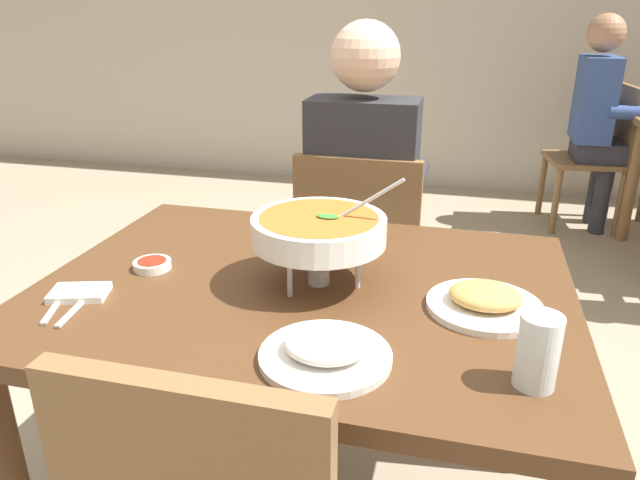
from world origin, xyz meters
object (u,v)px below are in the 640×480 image
(chair_diner_main, at_px, (360,258))
(appetizer_plate, at_px, (485,301))
(dining_table_main, at_px, (304,327))
(diner_main, at_px, (364,192))
(chair_bg_left, at_px, (602,149))
(rice_plate, at_px, (325,350))
(patron_bg_left, at_px, (599,112))
(drink_glass, at_px, (537,355))
(sauce_dish, at_px, (152,264))
(curry_bowl, at_px, (319,230))

(chair_diner_main, distance_m, appetizer_plate, 0.90)
(dining_table_main, height_order, chair_diner_main, chair_diner_main)
(dining_table_main, distance_m, diner_main, 0.77)
(dining_table_main, xyz_separation_m, chair_bg_left, (1.16, 2.80, -0.13))
(dining_table_main, height_order, diner_main, diner_main)
(chair_diner_main, distance_m, rice_plate, 1.07)
(dining_table_main, height_order, patron_bg_left, patron_bg_left)
(rice_plate, relative_size, drink_glass, 1.85)
(chair_diner_main, bearing_deg, sauce_dish, -116.84)
(diner_main, relative_size, chair_bg_left, 1.46)
(curry_bowl, relative_size, sauce_dish, 3.69)
(sauce_dish, height_order, drink_glass, drink_glass)
(diner_main, height_order, sauce_dish, diner_main)
(appetizer_plate, height_order, chair_bg_left, chair_bg_left)
(dining_table_main, xyz_separation_m, rice_plate, (0.12, -0.29, 0.13))
(chair_diner_main, relative_size, drink_glass, 6.92)
(diner_main, relative_size, sauce_dish, 14.56)
(dining_table_main, xyz_separation_m, sauce_dish, (-0.38, -0.01, 0.12))
(diner_main, height_order, drink_glass, diner_main)
(appetizer_plate, distance_m, sauce_dish, 0.78)
(patron_bg_left, bearing_deg, dining_table_main, -111.61)
(appetizer_plate, bearing_deg, sauce_dish, 178.94)
(chair_diner_main, bearing_deg, chair_bg_left, 60.76)
(chair_diner_main, xyz_separation_m, diner_main, (0.00, 0.03, 0.24))
(chair_diner_main, height_order, chair_bg_left, same)
(drink_glass, bearing_deg, curry_bowl, 147.12)
(dining_table_main, xyz_separation_m, curry_bowl, (0.03, 0.01, 0.24))
(diner_main, height_order, appetizer_plate, diner_main)
(dining_table_main, height_order, sauce_dish, sauce_dish)
(appetizer_plate, height_order, patron_bg_left, patron_bg_left)
(dining_table_main, bearing_deg, curry_bowl, 21.69)
(rice_plate, height_order, sauce_dish, rice_plate)
(diner_main, height_order, chair_bg_left, diner_main)
(curry_bowl, distance_m, sauce_dish, 0.43)
(diner_main, bearing_deg, chair_diner_main, -90.00)
(appetizer_plate, xyz_separation_m, patron_bg_left, (0.70, 2.79, -0.03))
(drink_glass, distance_m, patron_bg_left, 3.11)
(drink_glass, bearing_deg, patron_bg_left, 78.48)
(sauce_dish, bearing_deg, drink_glass, -17.22)
(dining_table_main, height_order, drink_glass, drink_glass)
(chair_bg_left, bearing_deg, dining_table_main, -112.43)
(chair_diner_main, bearing_deg, curry_bowl, -87.44)
(patron_bg_left, bearing_deg, diner_main, -118.74)
(dining_table_main, relative_size, drink_glass, 9.21)
(curry_bowl, xyz_separation_m, rice_plate, (0.09, -0.30, -0.11))
(sauce_dish, bearing_deg, diner_main, 64.14)
(sauce_dish, distance_m, chair_bg_left, 3.21)
(chair_bg_left, height_order, patron_bg_left, patron_bg_left)
(appetizer_plate, relative_size, sauce_dish, 2.67)
(sauce_dish, xyz_separation_m, drink_glass, (0.85, -0.26, 0.05))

